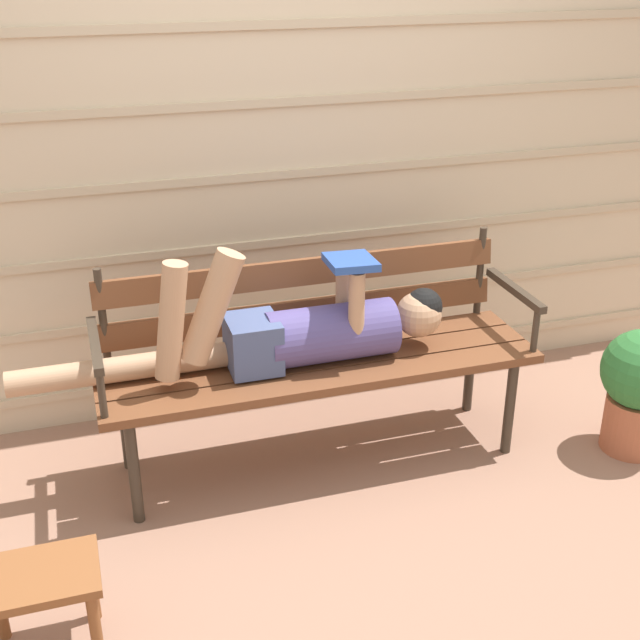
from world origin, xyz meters
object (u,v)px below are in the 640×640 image
at_px(reclining_person, 294,330).
at_px(potted_plant, 640,385).
at_px(park_bench, 315,345).
at_px(footstool, 42,590).

distance_m(reclining_person, potted_plant, 1.50).
relative_size(reclining_person, potted_plant, 3.10).
bearing_deg(potted_plant, reclining_person, 167.30).
height_order(park_bench, reclining_person, reclining_person).
distance_m(reclining_person, footstool, 1.32).
bearing_deg(potted_plant, park_bench, 163.46).
relative_size(footstool, potted_plant, 0.64).
relative_size(park_bench, reclining_person, 1.03).
distance_m(park_bench, potted_plant, 1.39).
distance_m(park_bench, reclining_person, 0.17).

